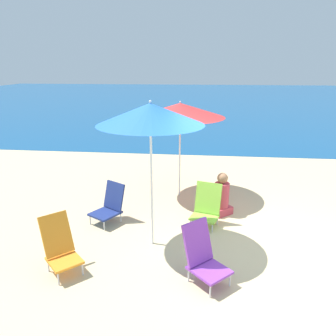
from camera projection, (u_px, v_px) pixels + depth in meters
name	position (u px, v px, depth m)	size (l,w,h in m)	color
ground_plane	(256.00, 250.00, 5.39)	(60.00, 60.00, 0.00)	#D1BA89
sea_water	(215.00, 98.00, 29.81)	(60.00, 40.00, 0.01)	navy
beach_umbrella_red	(180.00, 110.00, 7.09)	(1.96, 1.96, 2.16)	white
beach_umbrella_blue	(150.00, 114.00, 4.92)	(1.66, 1.66, 2.41)	white
beach_chair_orange	(60.00, 246.00, 4.76)	(0.71, 0.72, 0.83)	silver
beach_chair_navy	(110.00, 204.00, 6.29)	(0.70, 0.74, 0.75)	silver
beach_chair_lime	(207.00, 206.00, 6.16)	(0.61, 0.61, 0.79)	silver
beach_chair_purple	(203.00, 255.00, 4.54)	(0.74, 0.75, 0.84)	silver
person_seated_near	(222.00, 197.00, 6.58)	(0.50, 0.49, 0.87)	#BF3F4C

